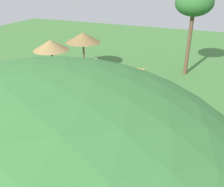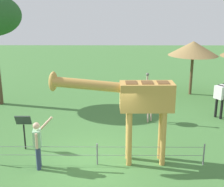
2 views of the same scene
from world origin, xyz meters
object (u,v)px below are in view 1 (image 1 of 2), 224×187
object	(u,v)px
shade_hut_far	(83,38)
ostrich	(83,85)
info_sign	(86,139)
visitor	(120,136)
zebra	(97,67)
shade_hut_near	(51,45)
tree_west	(194,4)
giraffe	(133,85)

from	to	relation	value
shade_hut_far	ostrich	bearing A→B (deg)	28.07
ostrich	shade_hut_far	size ratio (longest dim) A/B	0.68
shade_hut_far	info_sign	world-z (taller)	shade_hut_far
visitor	ostrich	xyz separation A→B (m)	(-4.01, -4.09, 0.27)
zebra	info_sign	distance (m)	9.19
zebra	shade_hut_near	xyz separation A→B (m)	(0.77, -3.65, 1.53)
shade_hut_near	ostrich	bearing A→B (deg)	56.59
visitor	shade_hut_far	bearing A→B (deg)	-143.54
zebra	ostrich	xyz separation A→B (m)	(3.65, 0.73, 0.01)
shade_hut_near	info_sign	size ratio (longest dim) A/B	2.35
info_sign	zebra	bearing A→B (deg)	-157.68
info_sign	shade_hut_near	bearing A→B (deg)	-137.29
zebra	tree_west	bearing A→B (deg)	124.31
shade_hut_far	visitor	bearing A→B (deg)	36.46
giraffe	zebra	bearing A→B (deg)	-136.16
giraffe	shade_hut_far	size ratio (longest dim) A/B	1.21
giraffe	tree_west	xyz separation A→B (m)	(-8.82, 1.86, 3.50)
visitor	tree_west	size ratio (longest dim) A/B	0.25
visitor	ostrich	distance (m)	5.74
shade_hut_near	shade_hut_far	bearing A→B (deg)	150.99
shade_hut_far	shade_hut_near	bearing A→B (deg)	-29.01
ostrich	info_sign	xyz separation A→B (m)	(4.84, 2.76, -0.23)
shade_hut_near	tree_west	world-z (taller)	tree_west
shade_hut_far	tree_west	xyz separation A→B (m)	(-2.42, 8.44, 2.79)
shade_hut_near	shade_hut_far	world-z (taller)	shade_hut_far
giraffe	visitor	bearing A→B (deg)	8.06
giraffe	visitor	size ratio (longest dim) A/B	2.33
visitor	shade_hut_near	world-z (taller)	shade_hut_near
shade_hut_near	tree_west	bearing A→B (deg)	116.95
zebra	giraffe	bearing A→B (deg)	43.84
giraffe	zebra	size ratio (longest dim) A/B	2.38
visitor	info_sign	distance (m)	1.57
shade_hut_near	giraffe	bearing A→B (deg)	64.71
zebra	shade_hut_near	world-z (taller)	shade_hut_near
ostrich	info_sign	world-z (taller)	ostrich
visitor	shade_hut_far	world-z (taller)	shade_hut_far
shade_hut_near	shade_hut_far	distance (m)	2.98
ostrich	giraffe	bearing A→B (deg)	76.04
ostrich	shade_hut_far	xyz separation A→B (m)	(-5.49, -2.93, 1.69)
giraffe	visitor	xyz separation A→B (m)	(3.11, 0.44, -1.27)
zebra	shade_hut_far	bearing A→B (deg)	-129.82
info_sign	shade_hut_far	bearing A→B (deg)	-151.16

